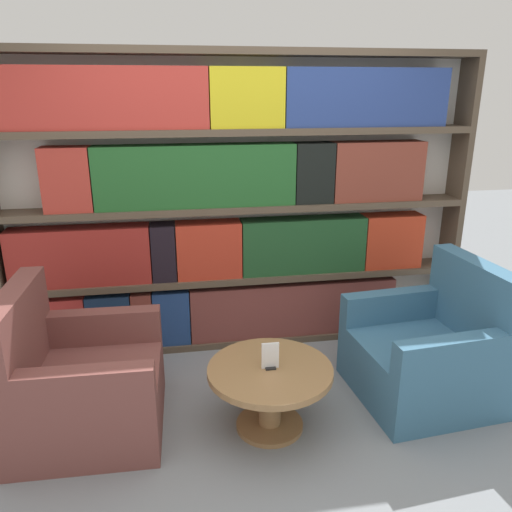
# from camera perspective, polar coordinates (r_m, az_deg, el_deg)

# --- Properties ---
(ground_plane) EXTENTS (14.00, 14.00, 0.00)m
(ground_plane) POSITION_cam_1_polar(r_m,az_deg,el_deg) (3.06, 2.29, -21.78)
(ground_plane) COLOR gray
(bookshelf) EXTENTS (3.59, 0.30, 2.26)m
(bookshelf) POSITION_cam_1_polar(r_m,az_deg,el_deg) (3.84, -2.47, 5.41)
(bookshelf) COLOR silver
(bookshelf) RESTS_ON ground_plane
(armchair_left) EXTENTS (0.87, 0.86, 0.92)m
(armchair_left) POSITION_cam_1_polar(r_m,az_deg,el_deg) (3.25, -19.48, -13.72)
(armchair_left) COLOR brown
(armchair_left) RESTS_ON ground_plane
(armchair_right) EXTENTS (0.92, 0.91, 0.92)m
(armchair_right) POSITION_cam_1_polar(r_m,az_deg,el_deg) (3.59, 19.19, -10.47)
(armchair_right) COLOR #386684
(armchair_right) RESTS_ON ground_plane
(coffee_table) EXTENTS (0.75, 0.75, 0.41)m
(coffee_table) POSITION_cam_1_polar(r_m,az_deg,el_deg) (3.09, 1.60, -14.51)
(coffee_table) COLOR olive
(coffee_table) RESTS_ON ground_plane
(table_sign) EXTENTS (0.10, 0.06, 0.16)m
(table_sign) POSITION_cam_1_polar(r_m,az_deg,el_deg) (2.99, 1.64, -11.50)
(table_sign) COLOR black
(table_sign) RESTS_ON coffee_table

